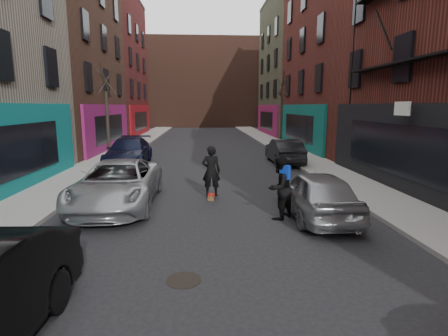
{
  "coord_description": "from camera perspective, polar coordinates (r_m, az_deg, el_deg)",
  "views": [
    {
      "loc": [
        -0.3,
        -4.46,
        3.4
      ],
      "look_at": [
        0.34,
        5.6,
        1.6
      ],
      "focal_mm": 28.0,
      "sensor_mm": 36.0,
      "label": 1
    }
  ],
  "objects": [
    {
      "name": "parked_left_far",
      "position": [
        12.49,
        -16.98,
        -2.47
      ],
      "size": [
        2.65,
        5.6,
        1.54
      ],
      "primitive_type": "imported",
      "rotation": [
        0.0,
        0.0,
        0.02
      ],
      "color": "#969A9E",
      "rests_on": "ground"
    },
    {
      "name": "skateboarder",
      "position": [
        12.86,
        -2.11,
        -0.48
      ],
      "size": [
        0.72,
        0.51,
        1.87
      ],
      "primitive_type": "imported",
      "rotation": [
        0.0,
        0.0,
        3.04
      ],
      "color": "black",
      "rests_on": "skateboard"
    },
    {
      "name": "tree_left_far",
      "position": [
        23.22,
        -18.6,
        9.55
      ],
      "size": [
        2.0,
        2.0,
        6.5
      ],
      "primitive_type": null,
      "color": "black",
      "rests_on": "sidewalk_left"
    },
    {
      "name": "parked_left_end",
      "position": [
        20.93,
        -15.28,
        2.58
      ],
      "size": [
        2.27,
        5.43,
        1.57
      ],
      "primitive_type": "imported",
      "rotation": [
        0.0,
        0.0,
        0.01
      ],
      "color": "black",
      "rests_on": "ground"
    },
    {
      "name": "skateboard",
      "position": [
        13.08,
        -2.08,
        -4.73
      ],
      "size": [
        0.3,
        0.82,
        0.1
      ],
      "primitive_type": "cube",
      "rotation": [
        0.0,
        0.0,
        -0.1
      ],
      "color": "brown",
      "rests_on": "ground"
    },
    {
      "name": "parked_right_far",
      "position": [
        11.14,
        14.83,
        -4.05
      ],
      "size": [
        1.76,
        4.33,
        1.47
      ],
      "primitive_type": "imported",
      "rotation": [
        0.0,
        0.0,
        3.14
      ],
      "color": "gray",
      "rests_on": "ground"
    },
    {
      "name": "manhole",
      "position": [
        7.29,
        -6.62,
        -17.7
      ],
      "size": [
        0.8,
        0.8,
        0.01
      ],
      "primitive_type": "cylinder",
      "rotation": [
        0.0,
        0.0,
        -0.16
      ],
      "color": "black",
      "rests_on": "ground"
    },
    {
      "name": "sidewalk_left",
      "position": [
        35.13,
        -13.39,
        4.39
      ],
      "size": [
        2.5,
        84.0,
        0.13
      ],
      "primitive_type": "cube",
      "color": "gray",
      "rests_on": "ground"
    },
    {
      "name": "tree_right_far",
      "position": [
        29.19,
        9.41,
        10.24
      ],
      "size": [
        2.0,
        2.0,
        6.8
      ],
      "primitive_type": null,
      "color": "black",
      "rests_on": "sidewalk_right"
    },
    {
      "name": "parked_right_end",
      "position": [
        21.17,
        9.81,
        2.74
      ],
      "size": [
        1.58,
        4.47,
        1.47
      ],
      "primitive_type": "imported",
      "rotation": [
        0.0,
        0.0,
        3.14
      ],
      "color": "black",
      "rests_on": "ground"
    },
    {
      "name": "sidewalk_right",
      "position": [
        35.23,
        7.14,
        4.61
      ],
      "size": [
        2.5,
        84.0,
        0.13
      ],
      "primitive_type": "cube",
      "color": "gray",
      "rests_on": "ground"
    },
    {
      "name": "building_far",
      "position": [
        60.57,
        -3.41,
        13.51
      ],
      "size": [
        40.0,
        10.0,
        14.0
      ],
      "primitive_type": "cube",
      "color": "#47281E",
      "rests_on": "ground"
    },
    {
      "name": "pedestrian",
      "position": [
        10.67,
        9.06,
        -3.2
      ],
      "size": [
        1.18,
        1.16,
        1.91
      ],
      "rotation": [
        0.0,
        0.0,
        3.86
      ],
      "color": "black",
      "rests_on": "ground"
    },
    {
      "name": "buildings_right",
      "position": [
        25.1,
        31.78,
        19.23
      ],
      "size": [
        12.0,
        56.0,
        16.0
      ],
      "primitive_type": "cube",
      "color": "#49291F",
      "rests_on": "ground"
    }
  ]
}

